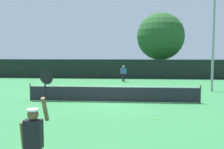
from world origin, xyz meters
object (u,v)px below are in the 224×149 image
(light_pole, at_px, (214,20))
(large_tree, at_px, (161,36))
(player_receiving, at_px, (123,72))
(parked_car_far, at_px, (197,69))
(tennis_ball, at_px, (158,119))
(player_serving, at_px, (34,135))
(parked_car_mid, at_px, (137,69))
(parked_car_near, at_px, (66,69))

(light_pole, xyz_separation_m, large_tree, (-2.44, 14.43, -0.24))
(player_receiving, height_order, large_tree, large_tree)
(large_tree, xyz_separation_m, parked_car_far, (5.19, 1.01, -4.47))
(tennis_ball, bearing_deg, parked_car_far, 72.23)
(player_serving, height_order, parked_car_mid, player_serving)
(player_receiving, distance_m, parked_car_far, 13.45)
(parked_car_mid, bearing_deg, parked_car_far, 3.70)
(player_serving, distance_m, large_tree, 30.21)
(player_serving, xyz_separation_m, parked_car_near, (-7.38, 30.35, -0.37))
(tennis_ball, bearing_deg, player_receiving, 97.64)
(player_receiving, bearing_deg, player_serving, 86.77)
(player_receiving, distance_m, tennis_ball, 15.49)
(parked_car_mid, bearing_deg, parked_car_near, -178.44)
(player_serving, relative_size, parked_car_mid, 0.60)
(player_receiving, distance_m, large_tree, 10.28)
(player_serving, height_order, tennis_ball, player_serving)
(light_pole, relative_size, parked_car_mid, 2.29)
(tennis_ball, xyz_separation_m, large_tree, (2.64, 23.43, 5.21))
(light_pole, height_order, parked_car_far, light_pole)
(large_tree, bearing_deg, parked_car_far, 11.00)
(parked_car_far, bearing_deg, player_serving, -108.18)
(tennis_ball, distance_m, large_tree, 24.15)
(parked_car_near, bearing_deg, tennis_ball, -61.44)
(parked_car_mid, bearing_deg, player_serving, -92.78)
(parked_car_near, bearing_deg, player_serving, -71.28)
(player_receiving, height_order, light_pole, light_pole)
(large_tree, relative_size, parked_car_far, 1.98)
(light_pole, relative_size, parked_car_near, 2.26)
(player_receiving, relative_size, tennis_ball, 24.89)
(parked_car_near, relative_size, parked_car_mid, 1.02)
(player_serving, relative_size, player_receiving, 1.52)
(player_receiving, xyz_separation_m, large_tree, (4.70, 8.11, 4.21))
(parked_car_mid, distance_m, parked_car_far, 8.28)
(tennis_ball, xyz_separation_m, parked_car_near, (-10.64, 24.44, 0.74))
(player_receiving, xyz_separation_m, light_pole, (7.14, -6.32, 4.45))
(player_serving, xyz_separation_m, player_receiving, (1.20, 21.23, -0.10))
(large_tree, bearing_deg, parked_car_near, 175.64)
(player_receiving, xyz_separation_m, parked_car_near, (-8.58, 9.12, -0.26))
(large_tree, distance_m, parked_car_far, 6.92)
(tennis_ball, relative_size, parked_car_far, 0.02)
(parked_car_near, bearing_deg, player_receiving, -41.71)
(player_receiving, height_order, parked_car_far, player_receiving)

